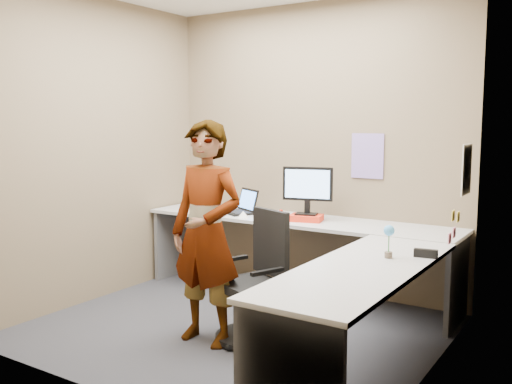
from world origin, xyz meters
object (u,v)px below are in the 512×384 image
Objects in this scene: desk at (308,252)px; person at (207,233)px; monitor at (308,187)px; office_chair at (255,289)px.

desk is 0.87m from person.
monitor is (-0.29, 0.54, 0.45)m from desk.
person reaches higher than office_chair.
person reaches higher than desk.
office_chair is 0.58× the size of person.
office_chair is at bearing -98.24° from monitor.
person is (-0.16, -1.24, -0.23)m from monitor.
monitor reaches higher than desk.
monitor is 0.47× the size of office_chair.
person reaches higher than monitor.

